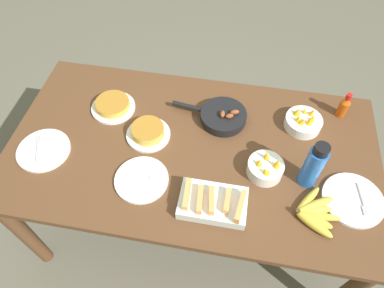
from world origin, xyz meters
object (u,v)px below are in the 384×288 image
object	(u,v)px
frittata_plate_side	(113,106)
skillet	(222,116)
empty_plate_far_left	(353,200)
fruit_bowl_mango	(303,122)
frittata_plate_center	(148,132)
empty_plate_far_right	(142,180)
melon_tray	(213,203)
banana_bunch	(313,213)
empty_plate_near_front	(44,150)
fruit_bowl_citrus	(265,168)
hot_sauce_bottle	(344,106)
water_bottle	(313,166)

from	to	relation	value
frittata_plate_side	skillet	bearing A→B (deg)	2.48
empty_plate_far_left	fruit_bowl_mango	xyz separation A→B (m)	(-0.21, 0.38, 0.03)
skillet	frittata_plate_center	bearing A→B (deg)	34.04
empty_plate_far_right	melon_tray	bearing A→B (deg)	-11.57
banana_bunch	frittata_plate_center	size ratio (longest dim) A/B	1.16
empty_plate_near_front	fruit_bowl_mango	xyz separation A→B (m)	(1.21, 0.38, 0.03)
fruit_bowl_citrus	empty_plate_near_front	bearing A→B (deg)	-176.31
hot_sauce_bottle	frittata_plate_side	bearing A→B (deg)	-171.76
fruit_bowl_mango	frittata_plate_center	bearing A→B (deg)	-165.24
hot_sauce_bottle	fruit_bowl_mango	bearing A→B (deg)	-149.70
empty_plate_near_front	hot_sauce_bottle	size ratio (longest dim) A/B	1.73
banana_bunch	fruit_bowl_citrus	size ratio (longest dim) A/B	1.54
fruit_bowl_citrus	water_bottle	bearing A→B (deg)	-2.85
skillet	empty_plate_far_left	distance (m)	0.71
empty_plate_far_right	water_bottle	xyz separation A→B (m)	(0.72, 0.13, 0.11)
melon_tray	empty_plate_near_front	xyz separation A→B (m)	(-0.83, 0.14, -0.02)
skillet	frittata_plate_center	size ratio (longest dim) A/B	1.79
frittata_plate_side	frittata_plate_center	bearing A→B (deg)	-32.09
banana_bunch	fruit_bowl_mango	world-z (taller)	fruit_bowl_mango
frittata_plate_center	water_bottle	distance (m)	0.77
frittata_plate_side	hot_sauce_bottle	world-z (taller)	hot_sauce_bottle
fruit_bowl_mango	fruit_bowl_citrus	world-z (taller)	fruit_bowl_citrus
melon_tray	empty_plate_near_front	distance (m)	0.85
skillet	empty_plate_far_left	bearing A→B (deg)	158.18
frittata_plate_side	water_bottle	distance (m)	1.02
banana_bunch	skillet	bearing A→B (deg)	134.05
empty_plate_far_left	fruit_bowl_citrus	world-z (taller)	fruit_bowl_citrus
empty_plate_far_left	water_bottle	bearing A→B (deg)	161.32
frittata_plate_center	empty_plate_far_right	bearing A→B (deg)	-82.21
banana_bunch	melon_tray	size ratio (longest dim) A/B	0.88
fruit_bowl_citrus	water_bottle	distance (m)	0.20
skillet	empty_plate_far_right	world-z (taller)	skillet
empty_plate_far_left	empty_plate_far_right	bearing A→B (deg)	-175.97
frittata_plate_center	water_bottle	world-z (taller)	water_bottle
frittata_plate_center	hot_sauce_bottle	xyz separation A→B (m)	(0.94, 0.31, 0.04)
banana_bunch	skillet	world-z (taller)	skillet
frittata_plate_center	empty_plate_far_right	world-z (taller)	frittata_plate_center
banana_bunch	empty_plate_near_front	xyz separation A→B (m)	(-1.25, 0.11, -0.01)
empty_plate_near_front	empty_plate_far_right	xyz separation A→B (m)	(0.50, -0.07, 0.00)
fruit_bowl_citrus	hot_sauce_bottle	distance (m)	0.56
melon_tray	empty_plate_near_front	world-z (taller)	melon_tray
melon_tray	water_bottle	bearing A→B (deg)	26.91
empty_plate_far_right	empty_plate_near_front	bearing A→B (deg)	171.63
frittata_plate_side	empty_plate_near_front	distance (m)	0.40
empty_plate_near_front	empty_plate_far_right	bearing A→B (deg)	-8.37
empty_plate_far_left	empty_plate_far_right	world-z (taller)	same
melon_tray	empty_plate_far_left	xyz separation A→B (m)	(0.59, 0.13, -0.02)
melon_tray	fruit_bowl_citrus	size ratio (longest dim) A/B	1.76
banana_bunch	water_bottle	xyz separation A→B (m)	(-0.02, 0.17, 0.10)
fruit_bowl_mango	hot_sauce_bottle	xyz separation A→B (m)	(0.19, 0.11, 0.03)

